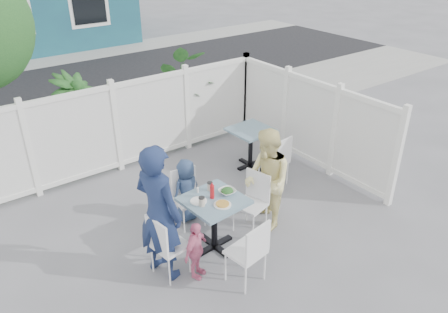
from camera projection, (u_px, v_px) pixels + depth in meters
ground at (188, 237)px, 6.20m from camera, size 80.00×80.00×0.00m
near_sidewalk at (87, 143)px, 8.89m from camera, size 24.00×2.60×0.01m
street at (34, 94)px, 11.51m from camera, size 24.00×5.00×0.01m
far_sidewalk at (6, 67)px, 13.71m from camera, size 24.00×1.60×0.01m
fence_back at (116, 130)px, 7.59m from camera, size 5.86×0.08×1.60m
fence_right at (309, 123)px, 7.85m from camera, size 0.08×3.66×1.60m
potted_shrub_a at (78, 119)px, 7.84m from camera, size 1.32×1.32×1.68m
potted_shrub_b at (178, 98)px, 8.85m from camera, size 1.47×1.64×1.67m
main_table at (214, 210)px, 5.73m from camera, size 0.79×0.79×0.78m
spare_table at (251, 138)px, 7.79m from camera, size 0.72×0.72×0.74m
chair_left at (165, 242)px, 5.30m from camera, size 0.44×0.45×0.88m
chair_right at (253, 198)px, 6.17m from camera, size 0.48×0.49×0.88m
chair_back at (187, 193)px, 6.31m from camera, size 0.43×0.42×0.86m
chair_near at (251, 249)px, 5.17m from camera, size 0.46×0.45×0.90m
chair_spare at (278, 158)px, 7.19m from camera, size 0.46×0.45×0.91m
man at (159, 213)px, 5.18m from camera, size 0.61×0.75×1.79m
woman at (267, 180)px, 6.12m from camera, size 0.79×0.89×1.51m
boy at (187, 190)px, 6.39m from camera, size 0.52×0.39×0.98m
toddler at (196, 251)px, 5.34m from camera, size 0.50×0.38×0.80m
plate_main at (223, 205)px, 5.53m from camera, size 0.23×0.23×0.01m
plate_side at (199, 201)px, 5.60m from camera, size 0.22×0.22×0.01m
salad_bowl at (227, 192)px, 5.76m from camera, size 0.22×0.22×0.05m
coffee_cup_a at (202, 202)px, 5.49m from camera, size 0.08×0.08×0.12m
coffee_cup_b at (210, 187)px, 5.82m from camera, size 0.07×0.07×0.11m
ketchup_bottle at (212, 192)px, 5.63m from camera, size 0.06×0.06×0.19m
salt_shaker at (198, 190)px, 5.78m from camera, size 0.03×0.03×0.07m
pepper_shaker at (198, 190)px, 5.79m from camera, size 0.03×0.03×0.06m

